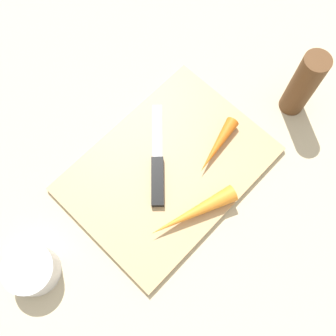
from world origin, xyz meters
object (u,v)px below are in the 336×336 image
carrot_long (193,213)px  cutting_board (168,169)px  knife (157,174)px  small_bowl (32,270)px  carrot_short (217,146)px  pepper_grinder (303,85)px

carrot_long → cutting_board: bearing=-90.5°
knife → small_bowl: size_ratio=1.88×
knife → carrot_short: 0.12m
knife → pepper_grinder: 0.31m
knife → carrot_short: bearing=-64.9°
knife → carrot_short: (-0.11, 0.04, 0.01)m
cutting_board → pepper_grinder: bearing=163.4°
knife → carrot_short: carrot_short is taller
cutting_board → carrot_short: (-0.09, 0.04, 0.02)m
small_bowl → pepper_grinder: pepper_grinder is taller
cutting_board → small_bowl: 0.29m
carrot_long → pepper_grinder: bearing=-158.5°
knife → pepper_grinder: bearing=-60.9°
carrot_short → small_bowl: bearing=-22.6°
small_bowl → knife: bearing=173.4°
carrot_short → carrot_long: bearing=11.7°
pepper_grinder → cutting_board: bearing=-16.6°
knife → carrot_short: size_ratio=1.33×
pepper_grinder → carrot_short: bearing=-13.3°
carrot_short → cutting_board: bearing=-34.6°
carrot_long → small_bowl: (0.25, -0.12, -0.00)m
carrot_long → pepper_grinder: size_ratio=1.08×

